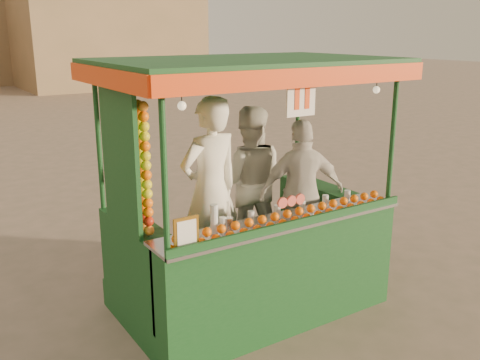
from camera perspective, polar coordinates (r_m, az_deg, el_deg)
ground at (r=6.26m, az=1.13°, el=-11.68°), size 90.00×90.00×0.00m
building_right at (r=30.34m, az=-13.94°, el=14.46°), size 9.00×6.00×5.00m
juice_cart at (r=5.52m, az=0.78°, el=-5.91°), size 2.88×1.87×2.62m
vendor_left at (r=5.54m, az=-3.18°, el=-1.10°), size 0.76×0.55×1.95m
vendor_middle at (r=6.20m, az=0.95°, el=-0.18°), size 1.08×1.01×1.76m
vendor_right at (r=6.00m, az=6.60°, el=-1.38°), size 1.05×0.72×1.65m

